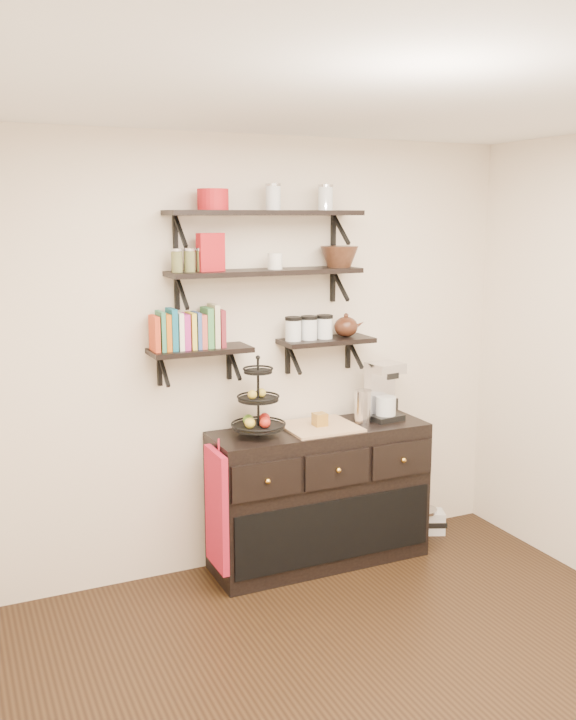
{
  "coord_description": "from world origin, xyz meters",
  "views": [
    {
      "loc": [
        -1.79,
        -2.62,
        2.22
      ],
      "look_at": [
        -0.07,
        1.15,
        1.43
      ],
      "focal_mm": 38.0,
      "sensor_mm": 36.0,
      "label": 1
    }
  ],
  "objects_px": {
    "sideboard": "(319,495)",
    "fruit_stand": "(259,409)",
    "radio": "(423,521)",
    "coffee_maker": "(383,392)"
  },
  "relations": [
    {
      "from": "sideboard",
      "to": "fruit_stand",
      "type": "bearing_deg",
      "value": 179.55
    },
    {
      "from": "fruit_stand",
      "to": "radio",
      "type": "relative_size",
      "value": 1.45
    },
    {
      "from": "sideboard",
      "to": "fruit_stand",
      "type": "relative_size",
      "value": 2.94
    },
    {
      "from": "sideboard",
      "to": "coffee_maker",
      "type": "relative_size",
      "value": 3.68
    },
    {
      "from": "fruit_stand",
      "to": "coffee_maker",
      "type": "bearing_deg",
      "value": 1.46
    },
    {
      "from": "sideboard",
      "to": "radio",
      "type": "height_order",
      "value": "sideboard"
    },
    {
      "from": "sideboard",
      "to": "radio",
      "type": "distance_m",
      "value": 0.96
    },
    {
      "from": "coffee_maker",
      "to": "radio",
      "type": "distance_m",
      "value": 1.08
    },
    {
      "from": "sideboard",
      "to": "coffee_maker",
      "type": "bearing_deg",
      "value": 3.13
    },
    {
      "from": "sideboard",
      "to": "radio",
      "type": "relative_size",
      "value": 4.28
    }
  ]
}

